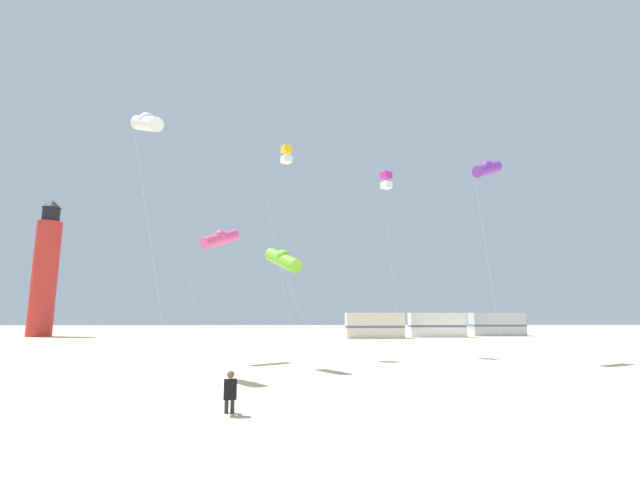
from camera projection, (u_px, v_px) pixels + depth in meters
The scene contains 11 objects.
kite_flyer_standing at pixel (230, 391), 11.82m from camera, with size 0.39×0.54×1.16m.
kite_tube_white at pixel (147, 123), 21.14m from camera, with size 2.89×2.94×12.43m.
kite_tube_lime at pixel (283, 259), 22.29m from camera, with size 3.15×3.30×6.11m.
kite_box_magenta at pixel (386, 181), 30.43m from camera, with size 0.97×0.97×12.36m.
kite_tube_violet at pixel (487, 169), 27.07m from camera, with size 2.43×2.04×12.20m.
kite_box_gold at pixel (286, 155), 29.27m from camera, with size 2.79×2.30×13.72m.
kite_tube_rainbow at pixel (220, 238), 26.07m from camera, with size 3.46×3.52×7.80m.
lighthouse_distant at pixel (45, 271), 53.87m from camera, with size 2.80×2.80×16.80m.
rv_van_cream at pixel (374, 326), 49.26m from camera, with size 6.48×2.45×2.80m.
rv_van_white at pixel (437, 325), 51.90m from camera, with size 6.57×2.73×2.80m.
rv_van_silver at pixel (497, 324), 54.64m from camera, with size 6.47×2.44×2.80m.
Camera 1 is at (0.58, -7.30, 2.67)m, focal length 24.73 mm.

